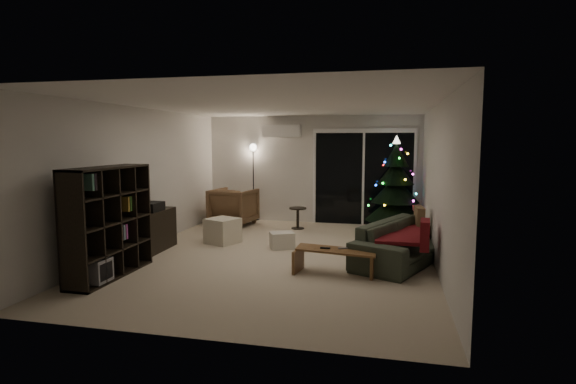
{
  "coord_description": "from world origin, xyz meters",
  "views": [
    {
      "loc": [
        1.8,
        -7.12,
        1.92
      ],
      "look_at": [
        0.1,
        0.3,
        1.05
      ],
      "focal_mm": 28.0,
      "sensor_mm": 36.0,
      "label": 1
    }
  ],
  "objects_px": {
    "coffee_table": "(335,262)",
    "sofa": "(405,242)",
    "christmas_tree": "(395,184)",
    "media_cabinet": "(151,231)",
    "bookshelf": "(97,221)",
    "armchair": "(234,207)"
  },
  "relations": [
    {
      "from": "coffee_table",
      "to": "sofa",
      "type": "bearing_deg",
      "value": 51.99
    },
    {
      "from": "coffee_table",
      "to": "christmas_tree",
      "type": "height_order",
      "value": "christmas_tree"
    },
    {
      "from": "sofa",
      "to": "christmas_tree",
      "type": "height_order",
      "value": "christmas_tree"
    },
    {
      "from": "media_cabinet",
      "to": "christmas_tree",
      "type": "height_order",
      "value": "christmas_tree"
    },
    {
      "from": "bookshelf",
      "to": "armchair",
      "type": "xyz_separation_m",
      "value": [
        0.56,
        4.12,
        -0.36
      ]
    },
    {
      "from": "armchair",
      "to": "media_cabinet",
      "type": "bearing_deg",
      "value": 86.88
    },
    {
      "from": "media_cabinet",
      "to": "armchair",
      "type": "height_order",
      "value": "armchair"
    },
    {
      "from": "media_cabinet",
      "to": "coffee_table",
      "type": "distance_m",
      "value": 3.37
    },
    {
      "from": "coffee_table",
      "to": "bookshelf",
      "type": "bearing_deg",
      "value": -156.76
    },
    {
      "from": "coffee_table",
      "to": "christmas_tree",
      "type": "distance_m",
      "value": 3.65
    },
    {
      "from": "armchair",
      "to": "bookshelf",
      "type": "bearing_deg",
      "value": 90.98
    },
    {
      "from": "sofa",
      "to": "christmas_tree",
      "type": "distance_m",
      "value": 2.64
    },
    {
      "from": "bookshelf",
      "to": "sofa",
      "type": "distance_m",
      "value": 4.65
    },
    {
      "from": "media_cabinet",
      "to": "sofa",
      "type": "xyz_separation_m",
      "value": [
        4.3,
        0.26,
        -0.03
      ]
    },
    {
      "from": "media_cabinet",
      "to": "christmas_tree",
      "type": "xyz_separation_m",
      "value": [
        4.16,
        2.8,
        0.66
      ]
    },
    {
      "from": "christmas_tree",
      "to": "bookshelf",
      "type": "bearing_deg",
      "value": -134.4
    },
    {
      "from": "media_cabinet",
      "to": "armchair",
      "type": "xyz_separation_m",
      "value": [
        0.56,
        2.68,
        0.07
      ]
    },
    {
      "from": "bookshelf",
      "to": "christmas_tree",
      "type": "xyz_separation_m",
      "value": [
        4.16,
        4.25,
        0.23
      ]
    },
    {
      "from": "armchair",
      "to": "christmas_tree",
      "type": "distance_m",
      "value": 3.65
    },
    {
      "from": "bookshelf",
      "to": "christmas_tree",
      "type": "relative_size",
      "value": 0.77
    },
    {
      "from": "armchair",
      "to": "coffee_table",
      "type": "relative_size",
      "value": 0.8
    },
    {
      "from": "bookshelf",
      "to": "armchair",
      "type": "relative_size",
      "value": 1.69
    }
  ]
}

